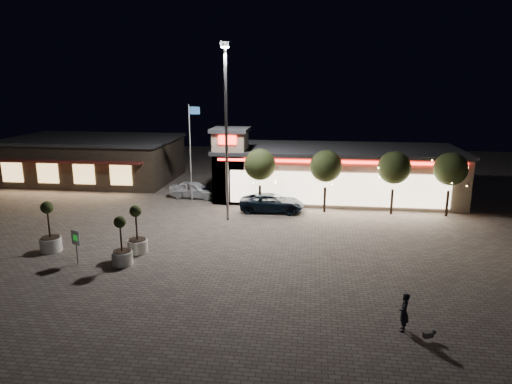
# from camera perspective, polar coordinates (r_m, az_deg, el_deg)

# --- Properties ---
(ground) EXTENTS (90.00, 90.00, 0.00)m
(ground) POSITION_cam_1_polar(r_m,az_deg,el_deg) (26.40, -11.16, -8.37)
(ground) COLOR #72675C
(ground) RESTS_ON ground
(retail_building) EXTENTS (20.40, 8.40, 6.10)m
(retail_building) POSITION_cam_1_polar(r_m,az_deg,el_deg) (39.73, 9.24, 2.51)
(retail_building) COLOR tan
(retail_building) RESTS_ON ground
(restaurant_building) EXTENTS (16.40, 11.00, 4.30)m
(restaurant_building) POSITION_cam_1_polar(r_m,az_deg,el_deg) (49.04, -19.62, 3.95)
(restaurant_building) COLOR #382D23
(restaurant_building) RESTS_ON ground
(floodlight_pole) EXTENTS (0.60, 0.40, 12.38)m
(floodlight_pole) POSITION_cam_1_polar(r_m,az_deg,el_deg) (31.86, -3.75, 8.67)
(floodlight_pole) COLOR gray
(floodlight_pole) RESTS_ON ground
(flagpole) EXTENTS (0.95, 0.10, 8.00)m
(flagpole) POSITION_cam_1_polar(r_m,az_deg,el_deg) (37.84, -8.10, 5.89)
(flagpole) COLOR white
(flagpole) RESTS_ON ground
(string_tree_a) EXTENTS (2.42, 2.42, 4.79)m
(string_tree_a) POSITION_cam_1_polar(r_m,az_deg,el_deg) (34.96, 0.50, 3.42)
(string_tree_a) COLOR #332319
(string_tree_a) RESTS_ON ground
(string_tree_b) EXTENTS (2.42, 2.42, 4.79)m
(string_tree_b) POSITION_cam_1_polar(r_m,az_deg,el_deg) (34.74, 8.73, 3.20)
(string_tree_b) COLOR #332319
(string_tree_b) RESTS_ON ground
(string_tree_c) EXTENTS (2.42, 2.42, 4.79)m
(string_tree_c) POSITION_cam_1_polar(r_m,az_deg,el_deg) (35.23, 16.89, 2.91)
(string_tree_c) COLOR #332319
(string_tree_c) RESTS_ON ground
(string_tree_d) EXTENTS (2.42, 2.42, 4.79)m
(string_tree_d) POSITION_cam_1_polar(r_m,az_deg,el_deg) (36.12, 23.16, 2.65)
(string_tree_d) COLOR #332319
(string_tree_d) RESTS_ON ground
(pickup_truck) EXTENTS (5.00, 2.40, 1.37)m
(pickup_truck) POSITION_cam_1_polar(r_m,az_deg,el_deg) (35.12, 2.01, -1.34)
(pickup_truck) COLOR black
(pickup_truck) RESTS_ON ground
(white_sedan) EXTENTS (4.31, 2.01, 1.43)m
(white_sedan) POSITION_cam_1_polar(r_m,az_deg,el_deg) (39.57, -7.78, 0.30)
(white_sedan) COLOR silver
(white_sedan) RESTS_ON ground
(pedestrian) EXTENTS (0.50, 0.66, 1.62)m
(pedestrian) POSITION_cam_1_polar(r_m,az_deg,el_deg) (19.75, 18.02, -14.12)
(pedestrian) COLOR black
(pedestrian) RESTS_ON ground
(dog) EXTENTS (0.53, 0.33, 0.29)m
(dog) POSITION_cam_1_polar(r_m,az_deg,el_deg) (19.66, 20.92, -16.24)
(dog) COLOR #59514C
(dog) RESTS_ON ground
(planter_left) EXTENTS (1.23, 1.23, 3.03)m
(planter_left) POSITION_cam_1_polar(r_m,az_deg,el_deg) (29.55, -24.35, -5.02)
(planter_left) COLOR white
(planter_left) RESTS_ON ground
(planter_mid) EXTENTS (1.12, 1.12, 2.76)m
(planter_mid) POSITION_cam_1_polar(r_m,az_deg,el_deg) (26.11, -16.43, -6.93)
(planter_mid) COLOR white
(planter_mid) RESTS_ON ground
(planter_right) EXTENTS (1.17, 1.17, 2.87)m
(planter_right) POSITION_cam_1_polar(r_m,az_deg,el_deg) (27.62, -14.63, -5.59)
(planter_right) COLOR white
(planter_right) RESTS_ON ground
(valet_sign) EXTENTS (0.60, 0.31, 1.90)m
(valet_sign) POSITION_cam_1_polar(r_m,az_deg,el_deg) (26.90, -21.59, -5.65)
(valet_sign) COLOR gray
(valet_sign) RESTS_ON ground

